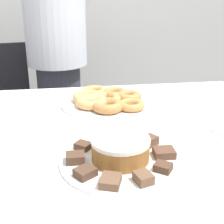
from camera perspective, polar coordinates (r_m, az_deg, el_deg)
table at (r=1.13m, az=-2.67°, el=-7.19°), size 1.47×1.08×0.73m
person_standing at (r=2.02m, az=-9.98°, el=10.03°), size 0.37×0.37×1.54m
office_chair_left at (r=2.09m, az=-19.64°, el=-1.74°), size 0.50×0.50×0.88m
plate_cake at (r=0.91m, az=1.54°, el=-8.84°), size 0.35×0.35×0.01m
plate_donuts at (r=1.34m, az=-1.03°, el=1.58°), size 0.39×0.39×0.01m
frosted_cake at (r=0.89m, az=1.56°, el=-6.71°), size 0.17×0.17×0.07m
lamington_0 at (r=1.01m, az=2.73°, el=-4.29°), size 0.07×0.07×0.03m
lamington_1 at (r=1.00m, az=-1.76°, el=-4.68°), size 0.05×0.06×0.02m
lamington_2 at (r=0.96m, az=-5.33°, el=-6.15°), size 0.06×0.06×0.02m
lamington_3 at (r=0.89m, az=-6.74°, el=-8.32°), size 0.05×0.05×0.03m
lamington_4 at (r=0.83m, az=-4.91°, el=-10.93°), size 0.07×0.06×0.02m
lamington_5 at (r=0.79m, az=0.00°, el=-12.48°), size 0.07×0.07×0.02m
lamington_6 at (r=0.80m, az=5.75°, el=-11.90°), size 0.05×0.06×0.03m
lamington_7 at (r=0.86m, az=9.31°, el=-9.93°), size 0.06×0.06×0.02m
lamington_8 at (r=0.93m, az=9.49°, el=-7.34°), size 0.06×0.05×0.02m
lamington_9 at (r=0.98m, az=6.90°, el=-5.24°), size 0.06×0.06×0.03m
donut_0 at (r=1.34m, az=-1.03°, el=2.44°), size 0.13×0.13×0.03m
donut_1 at (r=1.35m, az=-4.53°, el=2.74°), size 0.13×0.13×0.04m
donut_2 at (r=1.29m, az=-3.93°, el=1.86°), size 0.13×0.13×0.04m
donut_3 at (r=1.25m, az=-0.80°, el=1.15°), size 0.13×0.13×0.04m
donut_4 at (r=1.27m, az=3.54°, el=1.27°), size 0.11×0.11×0.03m
donut_5 at (r=1.36m, az=3.16°, el=2.87°), size 0.11×0.11×0.04m
donut_6 at (r=1.40m, az=0.59°, el=3.45°), size 0.11×0.11×0.04m
donut_7 at (r=1.43m, az=-3.18°, el=3.76°), size 0.12×0.12×0.03m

